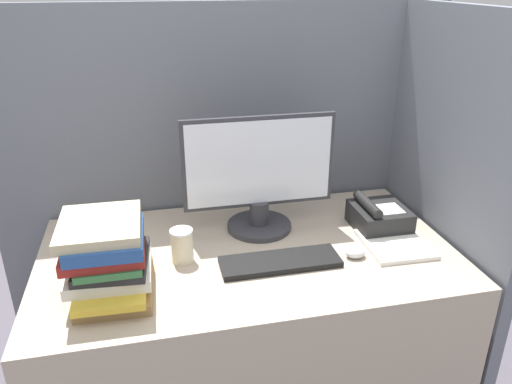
% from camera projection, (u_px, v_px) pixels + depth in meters
% --- Properties ---
extents(cubicle_panel_rear, '(1.79, 0.04, 1.51)m').
position_uv_depth(cubicle_panel_rear, '(227.00, 194.00, 2.07)').
color(cubicle_panel_rear, slate).
rests_on(cubicle_panel_rear, ground_plane).
extents(cubicle_panel_right, '(0.04, 0.84, 1.51)m').
position_uv_depth(cubicle_panel_right, '(438.00, 219.00, 1.86)').
color(cubicle_panel_right, slate).
rests_on(cubicle_panel_right, ground_plane).
extents(desk, '(1.39, 0.78, 0.73)m').
position_uv_depth(desk, '(249.00, 336.00, 1.84)').
color(desk, tan).
rests_on(desk, ground_plane).
extents(monitor, '(0.54, 0.24, 0.42)m').
position_uv_depth(monitor, '(259.00, 179.00, 1.77)').
color(monitor, '#333338').
rests_on(monitor, desk).
extents(keyboard, '(0.39, 0.13, 0.02)m').
position_uv_depth(keyboard, '(280.00, 262.00, 1.61)').
color(keyboard, black).
rests_on(keyboard, desk).
extents(mouse, '(0.07, 0.05, 0.03)m').
position_uv_depth(mouse, '(356.00, 253.00, 1.65)').
color(mouse, silver).
rests_on(mouse, desk).
extents(coffee_cup, '(0.07, 0.07, 0.11)m').
position_uv_depth(coffee_cup, '(182.00, 245.00, 1.61)').
color(coffee_cup, beige).
rests_on(coffee_cup, desk).
extents(book_stack, '(0.25, 0.30, 0.24)m').
position_uv_depth(book_stack, '(108.00, 259.00, 1.42)').
color(book_stack, olive).
rests_on(book_stack, desk).
extents(desk_telephone, '(0.19, 0.20, 0.12)m').
position_uv_depth(desk_telephone, '(379.00, 217.00, 1.83)').
color(desk_telephone, black).
rests_on(desk_telephone, desk).
extents(paper_pile, '(0.22, 0.24, 0.02)m').
position_uv_depth(paper_pile, '(395.00, 244.00, 1.72)').
color(paper_pile, white).
rests_on(paper_pile, desk).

